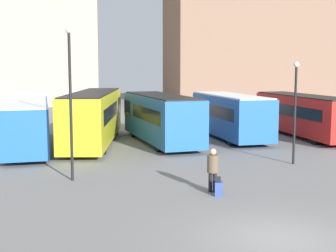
{
  "coord_description": "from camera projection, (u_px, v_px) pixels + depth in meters",
  "views": [
    {
      "loc": [
        -5.0,
        -12.08,
        4.78
      ],
      "look_at": [
        -1.18,
        13.74,
        1.57
      ],
      "focal_mm": 50.0,
      "sensor_mm": 36.0,
      "label": 1
    }
  ],
  "objects": [
    {
      "name": "bus_1",
      "position": [
        94.0,
        115.0,
        29.88
      ],
      "size": [
        3.97,
        12.33,
        3.31
      ],
      "rotation": [
        0.0,
        0.0,
        1.44
      ],
      "color": "gold",
      "rests_on": "ground_plane"
    },
    {
      "name": "bus_4",
      "position": [
        303.0,
        114.0,
        33.05
      ],
      "size": [
        3.27,
        11.19,
        2.93
      ],
      "rotation": [
        0.0,
        0.0,
        1.64
      ],
      "color": "red",
      "rests_on": "ground_plane"
    },
    {
      "name": "building_block_right",
      "position": [
        251.0,
        12.0,
        66.24
      ],
      "size": [
        23.23,
        16.12,
        25.43
      ],
      "color": "#7F604C",
      "rests_on": "ground_plane"
    },
    {
      "name": "bus_0",
      "position": [
        28.0,
        122.0,
        28.35
      ],
      "size": [
        3.75,
        12.22,
        2.87
      ],
      "rotation": [
        0.0,
        0.0,
        1.68
      ],
      "color": "#1E56A3",
      "rests_on": "ground_plane"
    },
    {
      "name": "ground_plane",
      "position": [
        280.0,
        239.0,
        13.17
      ],
      "size": [
        160.0,
        160.0,
        0.0
      ],
      "primitive_type": "plane",
      "color": "slate"
    },
    {
      "name": "suitcase",
      "position": [
        219.0,
        188.0,
        17.69
      ],
      "size": [
        0.39,
        0.5,
        0.77
      ],
      "rotation": [
        0.0,
        0.0,
        1.29
      ],
      "color": "#334CB2",
      "rests_on": "ground_plane"
    },
    {
      "name": "lamp_post_1",
      "position": [
        70.0,
        93.0,
        19.63
      ],
      "size": [
        0.28,
        0.28,
        6.5
      ],
      "color": "black",
      "rests_on": "ground_plane"
    },
    {
      "name": "bus_2",
      "position": [
        160.0,
        117.0,
        30.15
      ],
      "size": [
        4.15,
        10.24,
        3.1
      ],
      "rotation": [
        0.0,
        0.0,
        1.73
      ],
      "color": "#1E56A3",
      "rests_on": "ground_plane"
    },
    {
      "name": "traveler",
      "position": [
        213.0,
        166.0,
        18.08
      ],
      "size": [
        0.55,
        0.55,
        1.72
      ],
      "rotation": [
        0.0,
        0.0,
        1.29
      ],
      "color": "black",
      "rests_on": "ground_plane"
    },
    {
      "name": "bus_3",
      "position": [
        230.0,
        115.0,
        32.14
      ],
      "size": [
        3.42,
        9.54,
        3.01
      ],
      "rotation": [
        0.0,
        0.0,
        1.66
      ],
      "color": "#1E56A3",
      "rests_on": "ground_plane"
    },
    {
      "name": "lamp_post_0",
      "position": [
        295.0,
        104.0,
        23.19
      ],
      "size": [
        0.28,
        0.28,
        5.11
      ],
      "color": "black",
      "rests_on": "ground_plane"
    }
  ]
}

